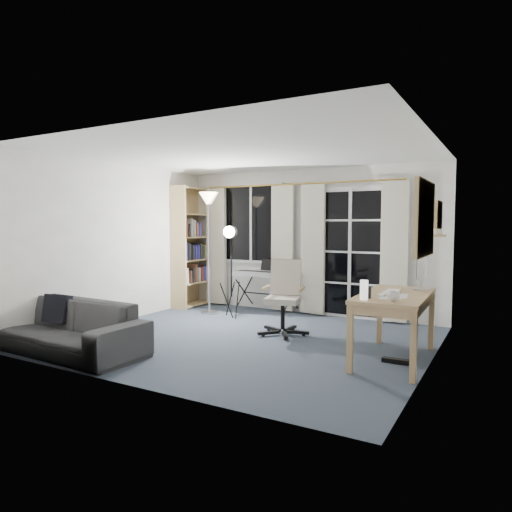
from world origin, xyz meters
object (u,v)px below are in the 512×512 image
at_px(office_chair, 285,290).
at_px(mug, 394,295).
at_px(keyboard_piano, 267,275).
at_px(desk, 395,302).
at_px(bookshelf, 192,250).
at_px(sofa, 66,318).
at_px(studio_light, 230,243).
at_px(monitor, 422,266).
at_px(torchiere_lamp, 209,216).

bearing_deg(office_chair, mug, -46.50).
relative_size(keyboard_piano, desk, 0.83).
relative_size(bookshelf, sofa, 1.05).
relative_size(keyboard_piano, studio_light, 0.78).
bearing_deg(studio_light, sofa, -118.85).
height_order(bookshelf, desk, bookshelf).
bearing_deg(monitor, mug, -97.24).
xyz_separation_m(keyboard_piano, office_chair, (0.88, -1.14, -0.04)).
xyz_separation_m(monitor, mug, (-0.10, -0.95, -0.22)).
bearing_deg(desk, bookshelf, 156.22).
xyz_separation_m(bookshelf, keyboard_piano, (1.53, 0.04, -0.39)).
relative_size(office_chair, desk, 0.72).
distance_m(studio_light, monitor, 3.03).
relative_size(keyboard_piano, monitor, 2.18).
xyz_separation_m(studio_light, mug, (2.87, -1.51, -0.40)).
xyz_separation_m(keyboard_piano, mug, (2.58, -2.19, 0.16)).
bearing_deg(keyboard_piano, torchiere_lamp, -144.09).
height_order(studio_light, sofa, studio_light).
xyz_separation_m(mug, sofa, (-3.51, -1.06, -0.40)).
relative_size(bookshelf, desk, 1.55).
bearing_deg(bookshelf, monitor, -16.85).
xyz_separation_m(torchiere_lamp, monitor, (3.47, -0.69, -0.60)).
relative_size(bookshelf, monitor, 4.05).
relative_size(office_chair, sofa, 0.49).
height_order(desk, monitor, monitor).
bearing_deg(studio_light, desk, -34.82).
bearing_deg(torchiere_lamp, monitor, -11.19).
relative_size(studio_light, mug, 12.37).
bearing_deg(desk, office_chair, 159.56).
relative_size(studio_light, desk, 1.07).
height_order(bookshelf, office_chair, bookshelf).
bearing_deg(bookshelf, keyboard_piano, 0.68).
xyz_separation_m(torchiere_lamp, office_chair, (1.67, -0.58, -1.03)).
relative_size(torchiere_lamp, mug, 16.60).
bearing_deg(desk, torchiere_lamp, 159.41).
bearing_deg(bookshelf, studio_light, -28.21).
bearing_deg(desk, keyboard_piano, 144.31).
relative_size(desk, monitor, 2.62).
xyz_separation_m(torchiere_lamp, mug, (3.37, -1.64, -0.82)).
relative_size(office_chair, monitor, 1.89).
height_order(torchiere_lamp, keyboard_piano, torchiere_lamp).
xyz_separation_m(monitor, sofa, (-3.61, -2.01, -0.62)).
height_order(bookshelf, keyboard_piano, bookshelf).
distance_m(studio_light, sofa, 2.76).
bearing_deg(sofa, desk, 26.31).
height_order(torchiere_lamp, monitor, torchiere_lamp).
bearing_deg(sofa, studio_light, 77.75).
bearing_deg(torchiere_lamp, office_chair, -19.29).
relative_size(keyboard_piano, mug, 9.59).
height_order(bookshelf, mug, bookshelf).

